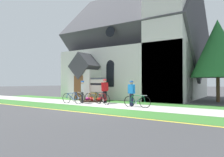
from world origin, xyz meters
name	(u,v)px	position (x,y,z in m)	size (l,w,h in m)	color
ground	(134,103)	(0.00, 4.00, 0.00)	(140.00, 140.00, 0.00)	#3D3D3F
sidewalk_slab	(84,103)	(-2.88, 1.71, 0.01)	(32.00, 2.71, 0.01)	#B7B5AD
grass_verge	(59,106)	(-2.88, -0.67, 0.00)	(32.00, 2.05, 0.01)	#38722D
church_lawn	(103,101)	(-2.88, 4.08, 0.00)	(24.00, 2.05, 0.01)	#38722D
curb_paint_stripe	(44,108)	(-2.88, -1.85, 0.00)	(28.00, 0.16, 0.01)	yellow
church_building	(138,51)	(-2.43, 9.67, 4.78)	(12.78, 11.76, 13.91)	silver
church_sign	(96,86)	(-3.28, 3.66, 1.24)	(1.89, 0.21, 1.89)	#474C56
flower_bed	(93,100)	(-3.23, 3.19, 0.10)	(1.93, 1.93, 0.34)	#382319
bicycle_red	(103,99)	(-1.31, 1.85, 0.37)	(1.61, 0.66, 0.80)	black
bicycle_blue	(78,97)	(-3.97, 2.25, 0.38)	(1.74, 0.45, 0.82)	black
bicycle_green	(72,98)	(-3.50, 1.14, 0.38)	(1.80, 0.21, 0.84)	black
bicycle_orange	(93,98)	(-2.49, 2.25, 0.38)	(1.72, 0.23, 0.80)	black
bicycle_silver	(137,101)	(1.46, 1.57, 0.36)	(1.70, 0.20, 0.78)	black
cyclist_in_yellow_jersey	(105,89)	(-1.71, 2.67, 1.05)	(0.29, 0.74, 1.76)	black
cyclist_in_white_jersey	(82,90)	(-3.01, 1.67, 0.95)	(0.45, 0.63, 1.64)	#2D2D33
cyclist_in_orange_jersey	(131,91)	(0.86, 1.99, 0.94)	(0.60, 0.39, 1.62)	#191E38
roadside_conifer	(218,48)	(5.14, 8.04, 4.14)	(4.03, 4.03, 6.39)	#4C3823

